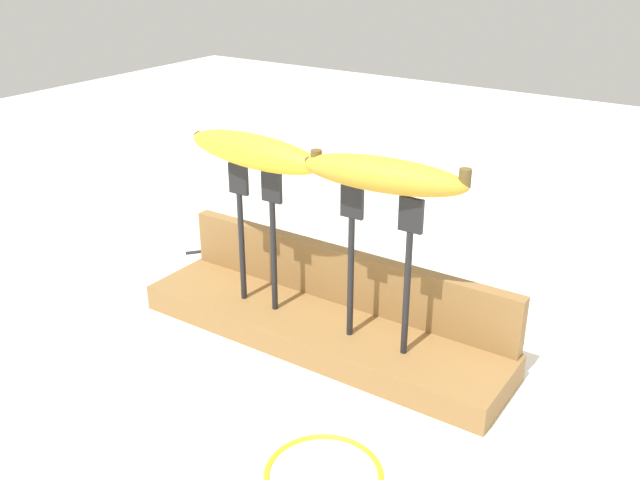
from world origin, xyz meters
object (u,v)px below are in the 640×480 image
(banana_raised_right, at_px, (382,175))
(fork_fallen_far, at_px, (255,244))
(wire_coil, at_px, (324,472))
(banana_raised_left, at_px, (254,151))
(fork_stand_right, at_px, (379,255))
(banana_chunk_near, at_px, (393,296))
(fork_stand_left, at_px, (256,224))

(banana_raised_right, bearing_deg, fork_fallen_far, 149.99)
(fork_fallen_far, distance_m, wire_coil, 0.51)
(banana_raised_right, bearing_deg, banana_raised_left, 180.00)
(fork_stand_right, bearing_deg, banana_raised_right, -173.58)
(banana_raised_right, distance_m, banana_chunk_near, 0.25)
(fork_fallen_far, bearing_deg, fork_stand_left, -49.80)
(fork_stand_left, bearing_deg, fork_stand_right, 0.00)
(fork_stand_left, relative_size, banana_raised_left, 0.89)
(wire_coil, bearing_deg, fork_stand_right, 104.98)
(banana_raised_left, relative_size, wire_coil, 1.79)
(banana_raised_left, height_order, banana_chunk_near, banana_raised_left)
(fork_stand_right, xyz_separation_m, banana_raised_right, (-0.00, -0.00, 0.09))
(fork_stand_left, relative_size, banana_raised_right, 0.95)
(fork_stand_left, height_order, banana_raised_right, banana_raised_right)
(banana_raised_right, height_order, wire_coil, banana_raised_right)
(banana_raised_left, xyz_separation_m, banana_raised_right, (0.16, -0.00, 0.00))
(fork_stand_left, distance_m, fork_fallen_far, 0.27)
(banana_raised_left, bearing_deg, fork_stand_right, -0.00)
(fork_stand_right, height_order, wire_coil, fork_stand_right)
(fork_stand_right, bearing_deg, banana_chunk_near, 110.06)
(wire_coil, bearing_deg, fork_stand_left, 140.22)
(banana_chunk_near, bearing_deg, fork_stand_left, -132.88)
(fork_stand_right, relative_size, fork_fallen_far, 1.31)
(fork_stand_left, height_order, fork_stand_right, fork_stand_right)
(fork_stand_left, relative_size, banana_chunk_near, 3.39)
(banana_chunk_near, bearing_deg, banana_raised_left, -132.90)
(banana_raised_left, distance_m, banana_chunk_near, 0.27)
(fork_fallen_far, relative_size, wire_coil, 1.25)
(banana_chunk_near, bearing_deg, wire_coil, -72.85)
(fork_stand_left, xyz_separation_m, fork_stand_right, (0.16, 0.00, 0.00))
(banana_raised_left, bearing_deg, banana_chunk_near, 47.10)
(banana_raised_right, relative_size, wire_coil, 1.68)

